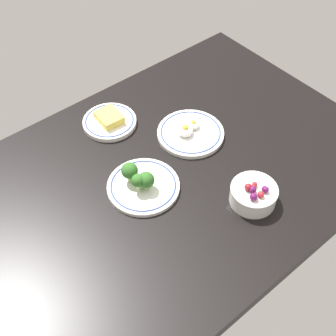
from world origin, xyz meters
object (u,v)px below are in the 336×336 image
object	(u,v)px
plate_broccoli	(142,184)
plate_cheese	(110,121)
bowl_berries	(254,194)
plate_eggs	(190,132)

from	to	relation	value
plate_broccoli	plate_cheese	world-z (taller)	plate_broccoli
plate_broccoli	bowl_berries	distance (cm)	31.71
plate_eggs	plate_broccoli	xyz separation A→B (cm)	(-25.27, -7.59, 0.94)
plate_broccoli	bowl_berries	xyz separation A→B (cm)	(21.25, -23.51, 1.01)
plate_eggs	plate_cheese	xyz separation A→B (cm)	(-16.93, 20.85, 0.23)
plate_broccoli	plate_cheese	bearing A→B (deg)	73.65
plate_broccoli	bowl_berries	size ratio (longest dim) A/B	1.58
plate_cheese	bowl_berries	bearing A→B (deg)	-76.05
plate_eggs	plate_cheese	world-z (taller)	plate_eggs
bowl_berries	plate_cheese	bearing A→B (deg)	103.95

